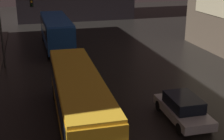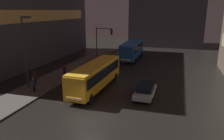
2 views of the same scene
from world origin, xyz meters
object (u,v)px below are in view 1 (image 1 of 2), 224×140
object	(u,v)px
bus_near	(79,96)
traffic_light_main	(12,18)
bus_far	(56,30)
car_taxi	(183,108)

from	to	relation	value
bus_near	traffic_light_main	size ratio (longest dim) A/B	1.72
bus_far	traffic_light_main	distance (m)	7.07
bus_far	car_taxi	distance (m)	18.81
bus_near	traffic_light_main	distance (m)	12.73
bus_far	car_taxi	world-z (taller)	bus_far
bus_near	bus_far	distance (m)	17.32
car_taxi	bus_far	bearing A→B (deg)	-72.16
car_taxi	traffic_light_main	size ratio (longest dim) A/B	0.69
bus_far	bus_near	bearing A→B (deg)	87.94
car_taxi	traffic_light_main	world-z (taller)	traffic_light_main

